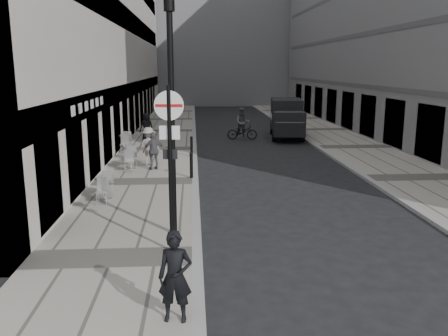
{
  "coord_description": "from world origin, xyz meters",
  "views": [
    {
      "loc": [
        -0.05,
        -7.92,
        4.5
      ],
      "look_at": [
        0.9,
        6.62,
        1.4
      ],
      "focal_mm": 38.0,
      "sensor_mm": 36.0,
      "label": 1
    }
  ],
  "objects_px": {
    "walking_man": "(175,277)",
    "lamppost": "(171,108)",
    "panel_van": "(287,116)",
    "cyclist": "(242,127)",
    "sign_post": "(170,148)"
  },
  "relations": [
    {
      "from": "walking_man",
      "to": "cyclist",
      "type": "height_order",
      "value": "cyclist"
    },
    {
      "from": "walking_man",
      "to": "sign_post",
      "type": "xyz_separation_m",
      "value": [
        -0.2,
        3.24,
        1.73
      ]
    },
    {
      "from": "sign_post",
      "to": "lamppost",
      "type": "distance_m",
      "value": 1.52
    },
    {
      "from": "walking_man",
      "to": "lamppost",
      "type": "height_order",
      "value": "lamppost"
    },
    {
      "from": "walking_man",
      "to": "lamppost",
      "type": "distance_m",
      "value": 5.18
    },
    {
      "from": "sign_post",
      "to": "cyclist",
      "type": "bearing_deg",
      "value": 83.84
    },
    {
      "from": "cyclist",
      "to": "panel_van",
      "type": "bearing_deg",
      "value": 18.61
    },
    {
      "from": "walking_man",
      "to": "cyclist",
      "type": "xyz_separation_m",
      "value": [
        3.45,
        22.06,
        -0.15
      ]
    },
    {
      "from": "walking_man",
      "to": "lamppost",
      "type": "relative_size",
      "value": 0.27
    },
    {
      "from": "panel_van",
      "to": "walking_man",
      "type": "bearing_deg",
      "value": -98.44
    },
    {
      "from": "lamppost",
      "to": "cyclist",
      "type": "relative_size",
      "value": 3.0
    },
    {
      "from": "walking_man",
      "to": "panel_van",
      "type": "bearing_deg",
      "value": 80.64
    },
    {
      "from": "walking_man",
      "to": "sign_post",
      "type": "height_order",
      "value": "sign_post"
    },
    {
      "from": "walking_man",
      "to": "lamppost",
      "type": "xyz_separation_m",
      "value": [
        -0.2,
        4.51,
        2.55
      ]
    },
    {
      "from": "sign_post",
      "to": "cyclist",
      "type": "distance_m",
      "value": 19.27
    }
  ]
}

